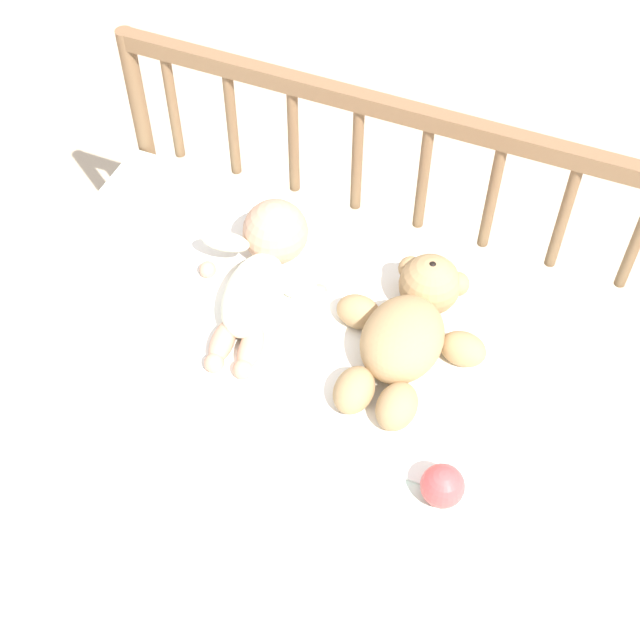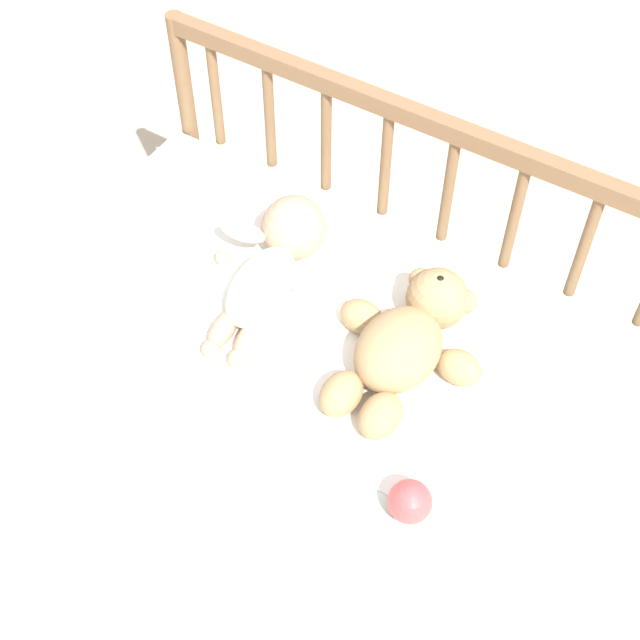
# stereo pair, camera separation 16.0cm
# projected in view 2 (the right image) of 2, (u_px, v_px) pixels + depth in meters

# --- Properties ---
(ground_plane) EXTENTS (12.00, 12.00, 0.00)m
(ground_plane) POSITION_uv_depth(u_px,v_px,m) (318.00, 467.00, 2.02)
(ground_plane) COLOR #C6B293
(crib_mattress) EXTENTS (1.18, 0.68, 0.47)m
(crib_mattress) POSITION_uv_depth(u_px,v_px,m) (318.00, 411.00, 1.83)
(crib_mattress) COLOR silver
(crib_mattress) RESTS_ON ground_plane
(crib_rail) EXTENTS (1.18, 0.04, 0.76)m
(crib_rail) POSITION_uv_depth(u_px,v_px,m) (414.00, 198.00, 1.78)
(crib_rail) COLOR brown
(crib_rail) RESTS_ON ground_plane
(blanket) EXTENTS (0.76, 0.46, 0.01)m
(blanket) POSITION_uv_depth(u_px,v_px,m) (328.00, 333.00, 1.66)
(blanket) COLOR white
(blanket) RESTS_ON crib_mattress
(teddy_bear) EXTENTS (0.29, 0.37, 0.12)m
(teddy_bear) POSITION_uv_depth(u_px,v_px,m) (406.00, 340.00, 1.59)
(teddy_bear) COLOR tan
(teddy_bear) RESTS_ON crib_mattress
(baby) EXTENTS (0.27, 0.38, 0.13)m
(baby) POSITION_uv_depth(u_px,v_px,m) (275.00, 263.00, 1.71)
(baby) COLOR #EAEACC
(baby) RESTS_ON crib_mattress
(toy_ball) EXTENTS (0.07, 0.07, 0.07)m
(toy_ball) POSITION_uv_depth(u_px,v_px,m) (410.00, 502.00, 1.41)
(toy_ball) COLOR #DB4C4C
(toy_ball) RESTS_ON crib_mattress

